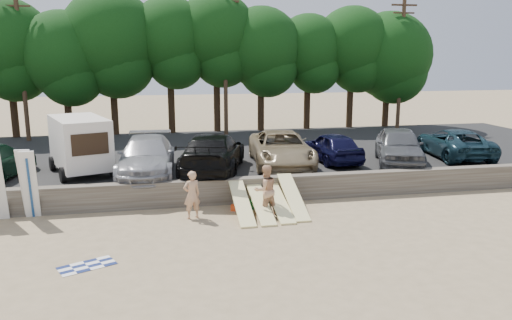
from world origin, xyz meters
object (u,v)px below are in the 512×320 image
(car_7, at_px, (454,143))
(car_5, at_px, (332,147))
(car_4, at_px, (281,149))
(beachgoer_a, at_px, (192,195))
(car_2, at_px, (147,157))
(cooler, at_px, (250,205))
(car_6, at_px, (399,146))
(box_trailer, at_px, (80,142))
(beachgoer_b, at_px, (266,190))
(car_3, at_px, (213,153))

(car_7, bearing_deg, car_5, 6.59)
(car_4, relative_size, car_7, 1.10)
(car_7, relative_size, beachgoer_a, 2.96)
(car_5, height_order, car_7, car_5)
(car_2, bearing_deg, cooler, -37.84)
(car_6, relative_size, beachgoer_a, 2.87)
(car_5, bearing_deg, box_trailer, -3.21)
(beachgoer_a, bearing_deg, car_4, -150.13)
(car_5, distance_m, beachgoer_a, 8.79)
(car_6, xyz_separation_m, beachgoer_a, (-10.01, -4.11, -0.68))
(box_trailer, bearing_deg, car_7, -19.47)
(car_6, bearing_deg, car_7, 35.54)
(car_4, bearing_deg, cooler, -112.98)
(car_2, bearing_deg, car_4, 10.73)
(car_5, relative_size, beachgoer_b, 2.28)
(car_3, height_order, car_7, car_3)
(cooler, bearing_deg, car_2, 136.92)
(beachgoer_b, bearing_deg, box_trailer, -49.86)
(box_trailer, relative_size, car_2, 0.76)
(car_6, xyz_separation_m, beachgoer_b, (-7.35, -4.20, -0.62))
(car_3, distance_m, car_6, 8.78)
(car_6, bearing_deg, cooler, -135.33)
(car_6, xyz_separation_m, cooler, (-7.76, -3.40, -1.39))
(box_trailer, bearing_deg, beachgoer_a, -68.24)
(car_6, bearing_deg, box_trailer, -162.46)
(car_4, xyz_separation_m, car_7, (8.98, 0.15, -0.07))
(car_7, bearing_deg, beachgoer_b, 33.20)
(beachgoer_b, bearing_deg, car_2, -58.50)
(car_3, relative_size, beachgoer_a, 3.38)
(car_5, distance_m, car_6, 3.10)
(beachgoer_b, bearing_deg, car_6, -164.37)
(car_4, relative_size, cooler, 14.91)
(car_2, distance_m, beachgoer_a, 4.42)
(car_4, height_order, car_5, car_4)
(box_trailer, xyz_separation_m, beachgoer_b, (7.04, -5.07, -1.14))
(car_7, bearing_deg, box_trailer, 8.06)
(car_4, height_order, car_7, car_4)
(car_5, bearing_deg, car_2, 3.01)
(cooler, bearing_deg, car_3, 104.56)
(cooler, bearing_deg, car_6, 21.85)
(car_3, bearing_deg, beachgoer_b, 123.66)
(box_trailer, height_order, beachgoer_b, box_trailer)
(car_7, distance_m, cooler, 12.09)
(car_3, xyz_separation_m, beachgoer_a, (-1.24, -4.15, -0.68))
(car_4, bearing_deg, beachgoer_a, -127.32)
(box_trailer, distance_m, car_6, 14.43)
(car_4, distance_m, beachgoer_b, 5.31)
(car_3, relative_size, car_4, 1.04)
(beachgoer_b, bearing_deg, car_4, -124.52)
(car_4, xyz_separation_m, beachgoer_b, (-1.84, -4.94, -0.56))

